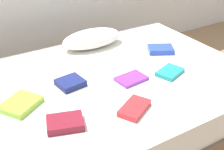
% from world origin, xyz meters
% --- Properties ---
extents(ground_plane, '(8.00, 8.00, 0.00)m').
position_xyz_m(ground_plane, '(0.00, 0.00, 0.00)').
color(ground_plane, '#93704C').
extents(bed, '(2.00, 1.50, 0.50)m').
position_xyz_m(bed, '(0.00, 0.00, 0.25)').
color(bed, brown).
rests_on(bed, ground).
extents(pillow, '(0.55, 0.27, 0.15)m').
position_xyz_m(pillow, '(0.10, 0.54, 0.58)').
color(pillow, white).
rests_on(pillow, bed).
extents(textbook_purple, '(0.22, 0.17, 0.02)m').
position_xyz_m(textbook_purple, '(0.06, -0.11, 0.51)').
color(textbook_purple, purple).
rests_on(textbook_purple, bed).
extents(textbook_navy, '(0.19, 0.18, 0.04)m').
position_xyz_m(textbook_navy, '(-0.34, 0.05, 0.52)').
color(textbook_navy, navy).
rests_on(textbook_navy, bed).
extents(textbook_lime, '(0.29, 0.28, 0.04)m').
position_xyz_m(textbook_lime, '(-0.71, -0.02, 0.52)').
color(textbook_lime, '#8CC638').
rests_on(textbook_lime, bed).
extents(textbook_teal, '(0.24, 0.20, 0.03)m').
position_xyz_m(textbook_teal, '(0.36, -0.19, 0.52)').
color(textbook_teal, teal).
rests_on(textbook_teal, bed).
extents(textbook_blue, '(0.26, 0.23, 0.04)m').
position_xyz_m(textbook_blue, '(0.54, 0.15, 0.52)').
color(textbook_blue, '#2847B7').
rests_on(textbook_blue, bed).
extents(textbook_maroon, '(0.24, 0.21, 0.04)m').
position_xyz_m(textbook_maroon, '(-0.55, -0.34, 0.52)').
color(textbook_maroon, maroon).
rests_on(textbook_maroon, bed).
extents(textbook_red, '(0.25, 0.22, 0.04)m').
position_xyz_m(textbook_red, '(-0.13, -0.42, 0.52)').
color(textbook_red, red).
rests_on(textbook_red, bed).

